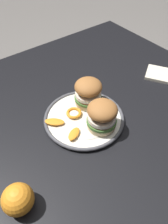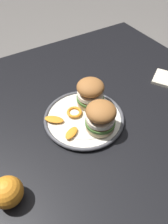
{
  "view_description": "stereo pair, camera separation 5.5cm",
  "coord_description": "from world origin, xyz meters",
  "px_view_note": "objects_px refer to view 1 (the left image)",
  "views": [
    {
      "loc": [
        -0.3,
        -0.46,
        1.29
      ],
      "look_at": [
        0.02,
        -0.05,
        0.75
      ],
      "focal_mm": 35.59,
      "sensor_mm": 36.0,
      "label": 1
    },
    {
      "loc": [
        -0.25,
        -0.5,
        1.29
      ],
      "look_at": [
        0.02,
        -0.05,
        0.75
      ],
      "focal_mm": 35.59,
      "sensor_mm": 36.0,
      "label": 2
    }
  ],
  "objects_px": {
    "sandwich_half_left": "(89,92)",
    "sandwich_half_right": "(102,115)",
    "dining_table": "(72,130)",
    "dinner_plate": "(84,118)",
    "whole_orange": "(18,199)"
  },
  "relations": [
    {
      "from": "dinner_plate",
      "to": "dining_table",
      "type": "bearing_deg",
      "value": 113.47
    },
    {
      "from": "dinner_plate",
      "to": "sandwich_half_right",
      "type": "height_order",
      "value": "sandwich_half_right"
    },
    {
      "from": "dining_table",
      "to": "sandwich_half_right",
      "type": "xyz_separation_m",
      "value": [
        0.04,
        -0.12,
        0.16
      ]
    },
    {
      "from": "dining_table",
      "to": "dinner_plate",
      "type": "xyz_separation_m",
      "value": [
        0.02,
        -0.05,
        0.1
      ]
    },
    {
      "from": "sandwich_half_left",
      "to": "sandwich_half_right",
      "type": "distance_m",
      "value": 0.12
    },
    {
      "from": "dining_table",
      "to": "whole_orange",
      "type": "relative_size",
      "value": 15.6
    },
    {
      "from": "dining_table",
      "to": "sandwich_half_right",
      "type": "height_order",
      "value": "sandwich_half_right"
    },
    {
      "from": "dining_table",
      "to": "sandwich_half_left",
      "type": "distance_m",
      "value": 0.17
    },
    {
      "from": "dinner_plate",
      "to": "sandwich_half_left",
      "type": "distance_m",
      "value": 0.09
    },
    {
      "from": "dining_table",
      "to": "sandwich_half_left",
      "type": "height_order",
      "value": "sandwich_half_left"
    },
    {
      "from": "sandwich_half_left",
      "to": "sandwich_half_right",
      "type": "height_order",
      "value": "same"
    },
    {
      "from": "dinner_plate",
      "to": "sandwich_half_right",
      "type": "bearing_deg",
      "value": -72.97
    },
    {
      "from": "dinner_plate",
      "to": "sandwich_half_left",
      "type": "xyz_separation_m",
      "value": [
        0.06,
        0.04,
        0.06
      ]
    },
    {
      "from": "sandwich_half_right",
      "to": "whole_orange",
      "type": "height_order",
      "value": "sandwich_half_right"
    },
    {
      "from": "sandwich_half_right",
      "to": "dinner_plate",
      "type": "bearing_deg",
      "value": 107.03
    }
  ]
}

